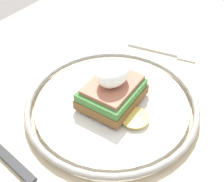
{
  "coord_description": "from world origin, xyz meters",
  "views": [
    {
      "loc": [
        0.26,
        0.17,
        1.08
      ],
      "look_at": [
        -0.01,
        -0.0,
        0.78
      ],
      "focal_mm": 45.0,
      "sensor_mm": 36.0,
      "label": 1
    }
  ],
  "objects_px": {
    "plate": "(112,103)",
    "sandwich": "(112,88)",
    "fork": "(165,52)",
    "knife": "(30,180)"
  },
  "relations": [
    {
      "from": "plate",
      "to": "sandwich",
      "type": "distance_m",
      "value": 0.03
    },
    {
      "from": "fork",
      "to": "knife",
      "type": "distance_m",
      "value": 0.36
    },
    {
      "from": "plate",
      "to": "sandwich",
      "type": "height_order",
      "value": "sandwich"
    },
    {
      "from": "fork",
      "to": "plate",
      "type": "bearing_deg",
      "value": -2.58
    },
    {
      "from": "sandwich",
      "to": "knife",
      "type": "distance_m",
      "value": 0.17
    },
    {
      "from": "sandwich",
      "to": "fork",
      "type": "bearing_deg",
      "value": 177.29
    },
    {
      "from": "plate",
      "to": "fork",
      "type": "distance_m",
      "value": 0.19
    },
    {
      "from": "knife",
      "to": "plate",
      "type": "bearing_deg",
      "value": 174.59
    },
    {
      "from": "fork",
      "to": "sandwich",
      "type": "bearing_deg",
      "value": -2.71
    },
    {
      "from": "plate",
      "to": "fork",
      "type": "xyz_separation_m",
      "value": [
        -0.19,
        0.01,
        -0.01
      ]
    }
  ]
}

